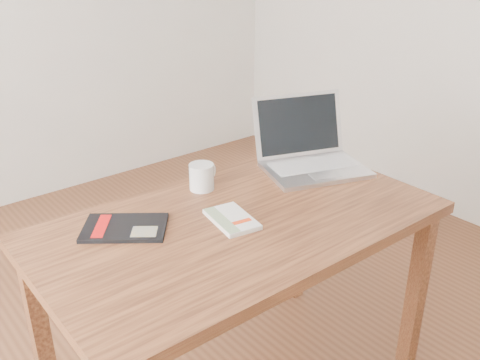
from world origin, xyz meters
TOP-DOWN VIEW (x-y plane):
  - room at (-0.07, 0.00)m, footprint 4.04×4.04m
  - desk at (0.08, -0.16)m, footprint 1.30×0.76m
  - white_guidebook at (0.05, -0.16)m, footprint 0.15×0.21m
  - black_guidebook at (-0.24, 0.01)m, footprint 0.30×0.29m
  - laptop at (0.56, 0.00)m, footprint 0.47×0.45m
  - coffee_mug at (0.12, 0.10)m, footprint 0.13×0.09m

SIDE VIEW (x-z plane):
  - desk at x=0.08m, z-range 0.29..1.04m
  - black_guidebook at x=-0.24m, z-range 0.75..0.76m
  - white_guidebook at x=0.05m, z-range 0.75..0.77m
  - coffee_mug at x=0.12m, z-range 0.75..0.85m
  - laptop at x=0.56m, z-range 0.68..0.93m
  - room at x=-0.07m, z-range 0.01..2.71m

